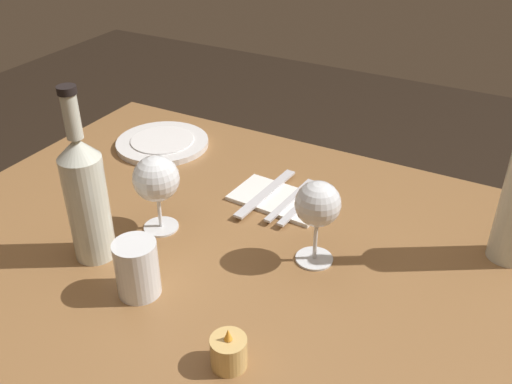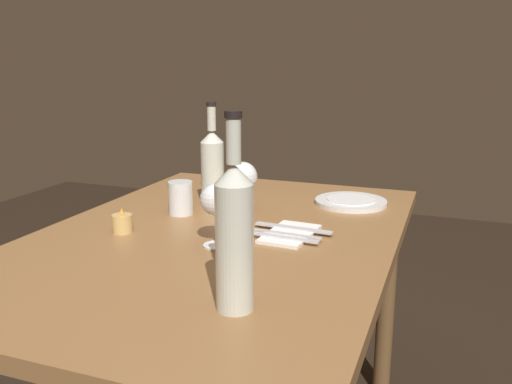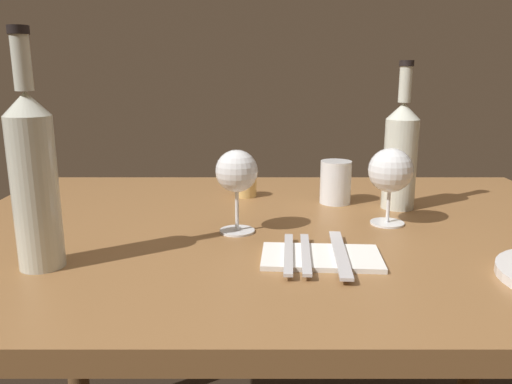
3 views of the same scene
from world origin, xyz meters
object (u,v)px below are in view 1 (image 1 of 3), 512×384
at_px(wine_bottle_second, 86,196).
at_px(dinner_plate, 162,143).
at_px(water_tumbler, 138,271).
at_px(fork_outer, 301,203).
at_px(wine_glass_right, 318,206).
at_px(votive_candle, 229,353).
at_px(wine_glass_left, 156,180).
at_px(table_knife, 266,193).
at_px(folded_napkin, 279,199).
at_px(fork_inner, 290,200).

bearing_deg(wine_bottle_second, dinner_plate, -69.25).
relative_size(water_tumbler, fork_outer, 0.54).
relative_size(wine_glass_right, fork_outer, 0.86).
relative_size(wine_glass_right, wine_bottle_second, 0.49).
height_order(votive_candle, dinner_plate, votive_candle).
bearing_deg(wine_glass_left, wine_bottle_second, 66.61).
bearing_deg(dinner_plate, water_tumbler, 122.55).
bearing_deg(wine_glass_right, wine_bottle_second, 26.16).
bearing_deg(fork_outer, table_knife, 0.00).
bearing_deg(votive_candle, folded_napkin, -72.69).
xyz_separation_m(fork_inner, fork_outer, (-0.03, 0.00, 0.00)).
bearing_deg(wine_glass_right, table_knife, -39.81).
bearing_deg(fork_outer, wine_glass_left, 43.10).
relative_size(votive_candle, fork_outer, 0.37).
bearing_deg(wine_glass_left, wine_glass_right, -170.41).
relative_size(fork_outer, table_knife, 0.86).
relative_size(water_tumbler, table_knife, 0.46).
bearing_deg(fork_outer, wine_bottle_second, 50.55).
bearing_deg(table_knife, folded_napkin, 180.00).
bearing_deg(fork_outer, water_tumbler, 70.43).
height_order(water_tumbler, fork_outer, water_tumbler).
bearing_deg(folded_napkin, fork_outer, 180.00).
xyz_separation_m(dinner_plate, folded_napkin, (-0.36, 0.09, -0.00)).
height_order(wine_glass_right, folded_napkin, wine_glass_right).
xyz_separation_m(wine_glass_left, table_knife, (-0.12, -0.19, -0.09)).
relative_size(wine_glass_left, fork_inner, 0.84).
bearing_deg(votive_candle, dinner_plate, -45.91).
relative_size(wine_bottle_second, folded_napkin, 1.60).
relative_size(wine_glass_right, fork_inner, 0.86).
bearing_deg(votive_candle, water_tumbler, -16.53).
height_order(wine_glass_right, water_tumbler, wine_glass_right).
distance_m(wine_bottle_second, votive_candle, 0.36).
bearing_deg(water_tumbler, wine_glass_left, -64.19).
height_order(fork_inner, table_knife, same).
bearing_deg(wine_glass_right, dinner_plate, -24.78).
xyz_separation_m(wine_glass_right, votive_candle, (0.01, 0.27, -0.09)).
relative_size(wine_bottle_second, fork_outer, 1.74).
relative_size(wine_bottle_second, table_knife, 1.49).
height_order(dinner_plate, table_knife, dinner_plate).
bearing_deg(dinner_plate, votive_candle, 134.09).
relative_size(wine_glass_left, wine_bottle_second, 0.48).
relative_size(dinner_plate, fork_inner, 1.22).
bearing_deg(wine_glass_left, folded_napkin, -128.90).
height_order(wine_glass_left, dinner_plate, wine_glass_left).
bearing_deg(dinner_plate, table_knife, 164.94).
bearing_deg(folded_napkin, water_tumbler, 77.91).
xyz_separation_m(dinner_plate, table_knife, (-0.33, 0.09, 0.00)).
bearing_deg(wine_bottle_second, wine_glass_left, -113.39).
distance_m(wine_glass_left, votive_candle, 0.37).
distance_m(folded_napkin, fork_outer, 0.05).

